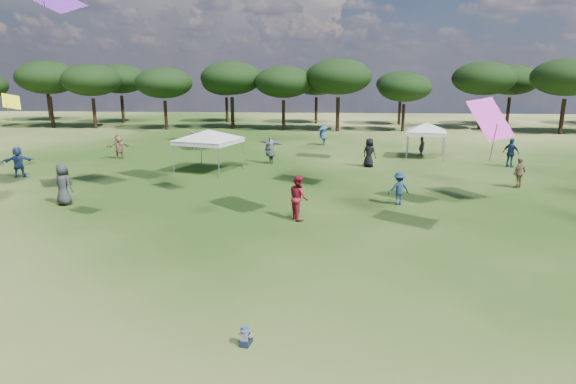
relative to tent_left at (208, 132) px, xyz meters
name	(u,v)px	position (x,y,z in m)	size (l,w,h in m)	color
tree_line	(330,79)	(7.62, 26.23, 2.95)	(108.78, 17.63, 7.77)	black
tent_left	(208,132)	(0.00, 0.00, 0.00)	(6.34, 6.34, 2.90)	gray
tent_right	(427,124)	(14.34, 6.11, -0.06)	(5.32, 5.32, 2.85)	gray
toddler	(245,337)	(5.36, -19.49, -2.27)	(0.34, 0.37, 0.47)	#161D32
festival_crowd	(268,153)	(3.42, 1.70, -1.58)	(31.22, 23.77, 1.92)	navy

